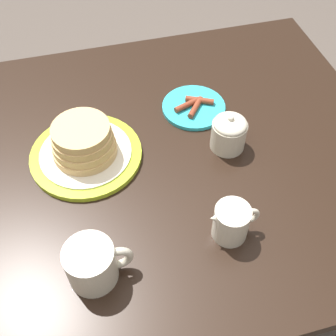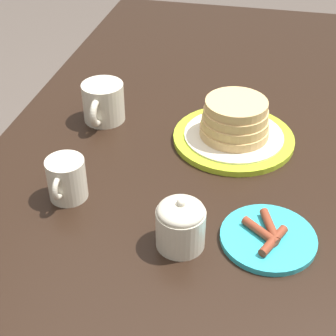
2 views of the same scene
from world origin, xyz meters
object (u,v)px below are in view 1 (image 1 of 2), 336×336
Objects in this scene: pancake_plate at (84,146)px; side_plate_bacon at (194,107)px; coffee_mug at (93,264)px; creamer_pitcher at (231,222)px; sugar_bowl at (229,132)px.

side_plate_bacon is (0.27, 0.09, -0.03)m from pancake_plate.
coffee_mug is 1.16× the size of creamer_pitcher.
sugar_bowl is at bearing -74.45° from side_plate_bacon.
side_plate_bacon is at bearing 17.69° from pancake_plate.
pancake_plate is 0.28m from coffee_mug.
coffee_mug is at bearing -175.53° from creamer_pitcher.
sugar_bowl is (0.04, -0.13, 0.04)m from side_plate_bacon.
side_plate_bacon is at bearing 51.40° from coffee_mug.
pancake_plate is 1.60× the size of side_plate_bacon.
side_plate_bacon is 1.50× the size of creamer_pitcher.
creamer_pitcher is (0.23, -0.26, 0.01)m from pancake_plate.
side_plate_bacon is 0.47m from coffee_mug.
coffee_mug is at bearing -94.35° from pancake_plate.
pancake_plate is at bearing 85.65° from coffee_mug.
side_plate_bacon is 1.29× the size of coffee_mug.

